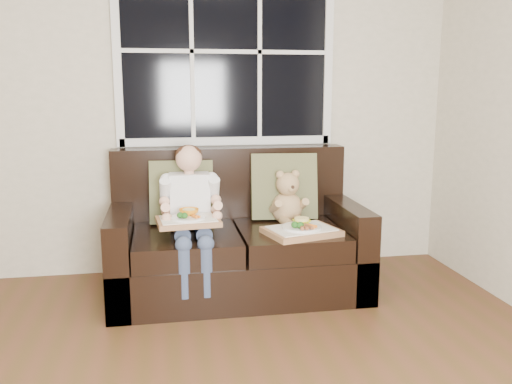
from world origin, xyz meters
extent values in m
cube|color=beige|center=(0.00, 2.50, 1.35)|extent=(4.50, 0.02, 2.70)
cube|color=black|center=(0.54, 2.48, 1.65)|extent=(1.50, 0.02, 1.25)
cube|color=silver|center=(0.54, 2.47, 0.99)|extent=(1.58, 0.04, 0.06)
cube|color=silver|center=(-0.24, 2.47, 1.65)|extent=(0.06, 0.04, 1.37)
cube|color=silver|center=(1.32, 2.47, 1.65)|extent=(0.06, 0.04, 1.37)
cube|color=silver|center=(0.54, 2.47, 1.65)|extent=(1.50, 0.03, 0.03)
cube|color=black|center=(0.54, 1.95, 0.15)|extent=(1.70, 0.90, 0.30)
cube|color=black|center=(-0.24, 1.95, 0.30)|extent=(0.15, 0.90, 0.60)
cube|color=black|center=(1.31, 1.95, 0.30)|extent=(0.15, 0.90, 0.60)
cube|color=black|center=(0.54, 2.33, 0.63)|extent=(1.70, 0.18, 0.66)
cube|color=black|center=(0.19, 1.87, 0.38)|extent=(0.68, 0.72, 0.15)
cube|color=black|center=(0.89, 1.87, 0.38)|extent=(0.68, 0.72, 0.15)
cube|color=brown|center=(0.18, 2.17, 0.67)|extent=(0.45, 0.23, 0.45)
cube|color=brown|center=(0.91, 2.17, 0.69)|extent=(0.49, 0.26, 0.49)
cube|color=white|center=(0.23, 2.00, 0.64)|extent=(0.27, 0.16, 0.37)
sphere|color=#DBA386|center=(0.23, 1.99, 0.93)|extent=(0.17, 0.17, 0.17)
ellipsoid|color=#371D11|center=(0.23, 2.00, 0.96)|extent=(0.17, 0.17, 0.12)
cylinder|color=#333E59|center=(0.16, 1.80, 0.50)|extent=(0.10, 0.33, 0.10)
cylinder|color=#333E59|center=(0.29, 1.80, 0.50)|extent=(0.10, 0.33, 0.10)
cylinder|color=#333E59|center=(0.16, 1.54, 0.30)|extent=(0.09, 0.09, 0.31)
cylinder|color=#333E59|center=(0.29, 1.54, 0.30)|extent=(0.09, 0.09, 0.31)
cylinder|color=#DBA386|center=(0.07, 1.88, 0.69)|extent=(0.07, 0.32, 0.26)
cylinder|color=#DBA386|center=(0.38, 1.88, 0.69)|extent=(0.07, 0.32, 0.26)
ellipsoid|color=tan|center=(0.91, 2.07, 0.55)|extent=(0.25, 0.22, 0.23)
sphere|color=tan|center=(0.91, 2.05, 0.72)|extent=(0.19, 0.19, 0.16)
sphere|color=tan|center=(0.86, 2.05, 0.79)|extent=(0.06, 0.06, 0.06)
sphere|color=tan|center=(0.97, 2.05, 0.79)|extent=(0.06, 0.06, 0.06)
sphere|color=tan|center=(0.91, 1.99, 0.71)|extent=(0.06, 0.06, 0.06)
sphere|color=black|center=(0.91, 1.96, 0.72)|extent=(0.03, 0.03, 0.03)
cylinder|color=tan|center=(0.86, 1.94, 0.48)|extent=(0.08, 0.13, 0.06)
cylinder|color=tan|center=(0.97, 1.94, 0.48)|extent=(0.08, 0.13, 0.06)
cube|color=#AA7B4C|center=(0.20, 1.75, 0.56)|extent=(0.41, 0.33, 0.03)
cube|color=silver|center=(0.20, 1.75, 0.58)|extent=(0.36, 0.28, 0.01)
cylinder|color=silver|center=(0.20, 1.74, 0.59)|extent=(0.22, 0.22, 0.01)
imported|color=orange|center=(0.21, 1.78, 0.62)|extent=(0.14, 0.14, 0.04)
cylinder|color=#F1D383|center=(0.21, 1.78, 0.62)|extent=(0.08, 0.08, 0.02)
ellipsoid|color=#275C1D|center=(0.15, 1.70, 0.61)|extent=(0.04, 0.04, 0.04)
ellipsoid|color=#275C1D|center=(0.18, 1.69, 0.61)|extent=(0.04, 0.04, 0.04)
cylinder|color=orange|center=(0.24, 1.70, 0.60)|extent=(0.04, 0.06, 0.01)
cube|color=#AA7B4C|center=(0.93, 1.72, 0.47)|extent=(0.52, 0.45, 0.04)
cube|color=silver|center=(0.93, 1.72, 0.49)|extent=(0.46, 0.38, 0.01)
cylinder|color=silver|center=(0.93, 1.71, 0.50)|extent=(0.26, 0.26, 0.02)
imported|color=yellow|center=(0.94, 1.75, 0.52)|extent=(0.14, 0.14, 0.03)
cylinder|color=#F1D383|center=(0.94, 1.75, 0.53)|extent=(0.10, 0.10, 0.02)
ellipsoid|color=#275C1D|center=(0.87, 1.66, 0.53)|extent=(0.05, 0.05, 0.04)
ellipsoid|color=#275C1D|center=(0.90, 1.65, 0.53)|extent=(0.05, 0.05, 0.04)
cylinder|color=orange|center=(0.98, 1.66, 0.52)|extent=(0.05, 0.07, 0.02)
cylinder|color=brown|center=(0.93, 1.64, 0.52)|extent=(0.03, 0.09, 0.02)
camera|label=1|loc=(0.04, -1.59, 1.39)|focal=38.00mm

